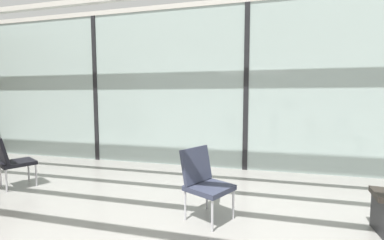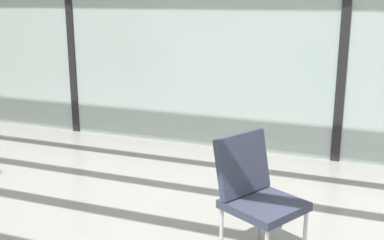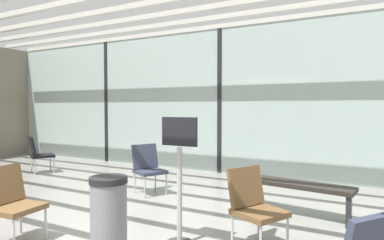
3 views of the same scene
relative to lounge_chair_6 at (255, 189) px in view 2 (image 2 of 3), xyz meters
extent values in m
cube|color=#A3B7B2|center=(0.39, 2.35, 1.20)|extent=(14.00, 0.08, 3.38)
cube|color=black|center=(-3.11, 2.35, 1.20)|extent=(0.10, 0.12, 3.38)
cube|color=black|center=(0.39, 2.35, 1.20)|extent=(0.10, 0.12, 3.38)
cube|color=#33384C|center=(0.08, -0.04, -0.09)|extent=(0.65, 0.65, 0.06)
cube|color=#33384C|center=(-0.11, 0.06, 0.16)|extent=(0.35, 0.49, 0.44)
cylinder|color=#BCBCC1|center=(0.36, 0.04, -0.31)|extent=(0.03, 0.03, 0.37)
cylinder|color=#BCBCC1|center=(-0.21, -0.13, -0.31)|extent=(0.03, 0.03, 0.37)
cylinder|color=#BCBCC1|center=(-0.01, 0.24, -0.31)|extent=(0.03, 0.03, 0.37)
camera|label=1|loc=(0.63, -3.06, 1.01)|focal=24.10mm
camera|label=2|loc=(0.71, -3.11, 1.33)|focal=44.45mm
camera|label=3|loc=(3.53, -4.90, 1.06)|focal=31.27mm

